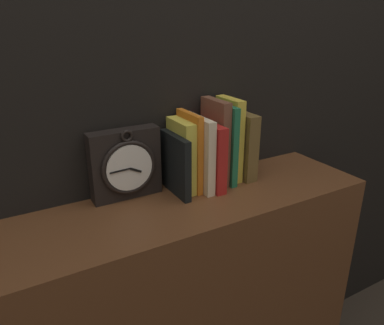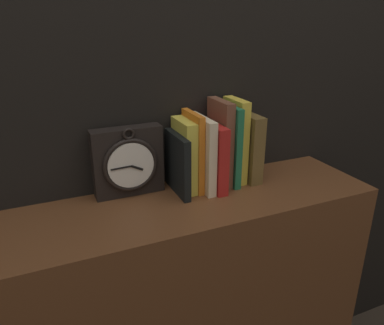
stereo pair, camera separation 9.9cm
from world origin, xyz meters
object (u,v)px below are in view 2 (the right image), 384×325
book_slot2_orange (193,151)px  book_slot6_green (228,145)px  book_slot8_brown (247,147)px  book_slot3_cream (202,154)px  book_slot1_yellow (184,156)px  book_slot4_red (212,156)px  book_slot7_yellow (235,141)px  clock (128,162)px  book_slot5_brown (220,143)px  book_slot0_black (178,164)px

book_slot2_orange → book_slot6_green: size_ratio=0.95×
book_slot2_orange → book_slot8_brown: size_ratio=1.11×
book_slot3_cream → book_slot8_brown: size_ratio=1.05×
book_slot1_yellow → book_slot4_red: book_slot1_yellow is taller
book_slot4_red → book_slot7_yellow: 0.10m
clock → book_slot7_yellow: bearing=-4.9°
book_slot5_brown → book_slot6_green: (0.03, -0.00, -0.01)m
book_slot5_brown → book_slot0_black: bearing=-174.7°
book_slot4_red → book_slot6_green: bearing=11.3°
book_slot4_red → book_slot0_black: bearing=177.8°
book_slot2_orange → book_slot7_yellow: size_ratio=0.90×
book_slot0_black → book_slot2_orange: size_ratio=0.76×
clock → book_slot5_brown: bearing=-6.7°
book_slot0_black → book_slot1_yellow: book_slot1_yellow is taller
book_slot3_cream → book_slot5_brown: bearing=11.1°
book_slot4_red → book_slot7_yellow: book_slot7_yellow is taller
book_slot3_cream → book_slot4_red: 0.03m
book_slot6_green → book_slot7_yellow: bearing=18.4°
book_slot3_cream → book_slot6_green: size_ratio=0.90×
book_slot5_brown → book_slot7_yellow: book_slot5_brown is taller
book_slot1_yellow → book_slot7_yellow: (0.17, 0.00, 0.02)m
book_slot8_brown → book_slot4_red: bearing=-174.2°
book_slot0_black → book_slot7_yellow: (0.20, 0.02, 0.04)m
clock → book_slot2_orange: bearing=-10.4°
clock → book_slot3_cream: size_ratio=0.94×
clock → book_slot7_yellow: book_slot7_yellow is taller
book_slot4_red → book_slot8_brown: bearing=5.8°
clock → book_slot1_yellow: size_ratio=0.98×
clock → book_slot4_red: clock is taller
book_slot3_cream → book_slot5_brown: (0.07, 0.01, 0.02)m
book_slot6_green → clock: bearing=172.9°
clock → book_slot5_brown: book_slot5_brown is taller
book_slot0_black → book_slot1_yellow: (0.03, 0.01, 0.02)m
book_slot0_black → book_slot5_brown: 0.15m
book_slot4_red → book_slot6_green: book_slot6_green is taller
book_slot3_cream → book_slot8_brown: book_slot3_cream is taller
book_slot1_yellow → book_slot8_brown: size_ratio=1.01×
book_slot2_orange → book_slot6_green: book_slot6_green is taller
book_slot1_yellow → book_slot3_cream: size_ratio=0.97×
book_slot0_black → book_slot8_brown: book_slot8_brown is taller
book_slot7_yellow → book_slot8_brown: size_ratio=1.22×
book_slot5_brown → book_slot6_green: bearing=-10.4°
clock → book_slot5_brown: (0.27, -0.03, 0.03)m
book_slot1_yellow → book_slot7_yellow: bearing=1.1°
clock → book_slot4_red: 0.24m
book_slot2_orange → book_slot5_brown: size_ratio=0.89×
book_slot5_brown → book_slot8_brown: (0.09, -0.00, -0.02)m
book_slot3_cream → book_slot8_brown: bearing=3.2°
book_slot0_black → book_slot8_brown: (0.23, 0.01, 0.02)m
clock → book_slot7_yellow: size_ratio=0.81×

